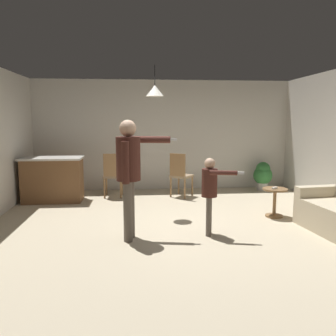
{
  "coord_description": "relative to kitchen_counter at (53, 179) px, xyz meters",
  "views": [
    {
      "loc": [
        -0.66,
        -5.37,
        1.74
      ],
      "look_at": [
        -0.18,
        -0.15,
        1.0
      ],
      "focal_mm": 36.72,
      "sensor_mm": 36.0,
      "label": 1
    }
  ],
  "objects": [
    {
      "name": "kitchen_counter",
      "position": [
        0.0,
        0.0,
        0.0
      ],
      "size": [
        1.26,
        0.66,
        0.95
      ],
      "color": "brown",
      "rests_on": "ground"
    },
    {
      "name": "person_adult",
      "position": [
        1.68,
        -2.51,
        0.6
      ],
      "size": [
        0.88,
        0.5,
        1.74
      ],
      "rotation": [
        0.0,
        0.0,
        -1.74
      ],
      "color": "#60564C",
      "rests_on": "ground"
    },
    {
      "name": "side_table_by_couch",
      "position": [
        4.25,
        -1.56,
        -0.15
      ],
      "size": [
        0.44,
        0.44,
        0.52
      ],
      "color": "olive",
      "rests_on": "ground"
    },
    {
      "name": "wall_back",
      "position": [
        2.45,
        1.18,
        0.87
      ],
      "size": [
        6.4,
        0.1,
        2.7
      ],
      "primitive_type": "cube",
      "color": "beige",
      "rests_on": "ground"
    },
    {
      "name": "ceiling_light_pendant",
      "position": [
        2.12,
        -1.16,
        1.77
      ],
      "size": [
        0.32,
        0.32,
        0.55
      ],
      "color": "silver"
    },
    {
      "name": "dining_chair_by_counter",
      "position": [
        1.25,
        0.28,
        0.07
      ],
      "size": [
        0.43,
        0.43,
        1.0
      ],
      "rotation": [
        0.0,
        0.0,
        6.25
      ],
      "color": "olive",
      "rests_on": "ground"
    },
    {
      "name": "potted_plant_corner",
      "position": [
        4.88,
        0.73,
        -0.09
      ],
      "size": [
        0.46,
        0.46,
        0.71
      ],
      "color": "#B7B2AD",
      "rests_on": "ground"
    },
    {
      "name": "person_child",
      "position": [
        2.88,
        -2.42,
        0.25
      ],
      "size": [
        0.57,
        0.42,
        1.18
      ],
      "rotation": [
        0.0,
        0.0,
        -1.79
      ],
      "color": "#60564C",
      "rests_on": "ground"
    },
    {
      "name": "dining_chair_near_wall",
      "position": [
        2.75,
        0.16,
        0.07
      ],
      "size": [
        0.59,
        0.59,
        1.0
      ],
      "rotation": [
        0.0,
        0.0,
        5.65
      ],
      "color": "olive",
      "rests_on": "ground"
    },
    {
      "name": "spare_remote_on_table",
      "position": [
        4.22,
        -1.61,
        0.06
      ],
      "size": [
        0.13,
        0.1,
        0.04
      ],
      "primitive_type": "cube",
      "rotation": [
        0.0,
        0.0,
        2.11
      ],
      "color": "white",
      "rests_on": "side_table_by_couch"
    },
    {
      "name": "ground",
      "position": [
        2.45,
        -2.02,
        -0.48
      ],
      "size": [
        7.68,
        7.68,
        0.0
      ],
      "primitive_type": "plane",
      "color": "beige"
    }
  ]
}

